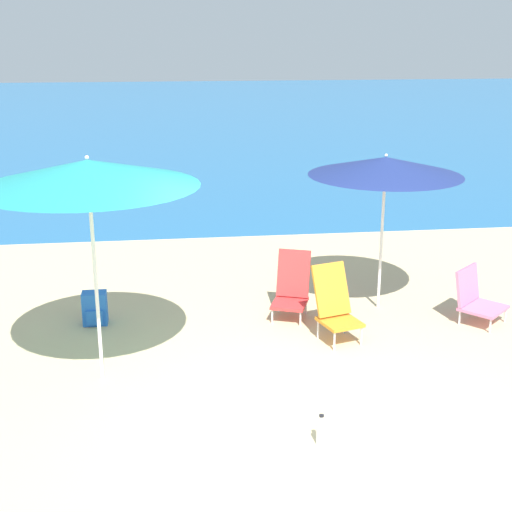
{
  "coord_description": "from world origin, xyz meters",
  "views": [
    {
      "loc": [
        -1.21,
        -5.49,
        3.38
      ],
      "look_at": [
        -0.25,
        1.96,
        1.0
      ],
      "focal_mm": 50.0,
      "sensor_mm": 36.0,
      "label": 1
    }
  ],
  "objects_px": {
    "beach_umbrella_navy": "(386,166)",
    "beach_chair_pink": "(476,297)",
    "beach_umbrella_teal": "(88,173)",
    "backpack_blue": "(95,309)",
    "beach_chair_red": "(292,287)",
    "beach_chair_orange": "(335,304)",
    "water_bottle": "(321,432)"
  },
  "relations": [
    {
      "from": "backpack_blue",
      "to": "beach_umbrella_navy",
      "type": "bearing_deg",
      "value": 1.47
    },
    {
      "from": "beach_umbrella_navy",
      "to": "beach_chair_red",
      "type": "distance_m",
      "value": 1.85
    },
    {
      "from": "beach_chair_orange",
      "to": "water_bottle",
      "type": "bearing_deg",
      "value": -123.05
    },
    {
      "from": "beach_umbrella_teal",
      "to": "beach_chair_orange",
      "type": "bearing_deg",
      "value": 15.13
    },
    {
      "from": "beach_umbrella_teal",
      "to": "beach_chair_orange",
      "type": "relative_size",
      "value": 2.69
    },
    {
      "from": "beach_umbrella_teal",
      "to": "beach_chair_orange",
      "type": "xyz_separation_m",
      "value": [
        2.57,
        0.69,
        -1.7
      ]
    },
    {
      "from": "beach_chair_orange",
      "to": "water_bottle",
      "type": "relative_size",
      "value": 3.03
    },
    {
      "from": "beach_umbrella_teal",
      "to": "backpack_blue",
      "type": "relative_size",
      "value": 5.66
    },
    {
      "from": "beach_umbrella_navy",
      "to": "beach_chair_pink",
      "type": "height_order",
      "value": "beach_umbrella_navy"
    },
    {
      "from": "beach_chair_pink",
      "to": "beach_chair_red",
      "type": "bearing_deg",
      "value": 126.17
    },
    {
      "from": "water_bottle",
      "to": "backpack_blue",
      "type": "bearing_deg",
      "value": 126.2
    },
    {
      "from": "beach_umbrella_teal",
      "to": "beach_chair_pink",
      "type": "relative_size",
      "value": 3.18
    },
    {
      "from": "beach_chair_pink",
      "to": "water_bottle",
      "type": "bearing_deg",
      "value": -176.52
    },
    {
      "from": "beach_chair_orange",
      "to": "beach_chair_red",
      "type": "distance_m",
      "value": 0.83
    },
    {
      "from": "beach_umbrella_navy",
      "to": "backpack_blue",
      "type": "xyz_separation_m",
      "value": [
        -3.54,
        -0.09,
        -1.62
      ]
    },
    {
      "from": "beach_chair_red",
      "to": "backpack_blue",
      "type": "bearing_deg",
      "value": -159.62
    },
    {
      "from": "backpack_blue",
      "to": "beach_chair_orange",
      "type": "bearing_deg",
      "value": -15.51
    },
    {
      "from": "beach_chair_orange",
      "to": "water_bottle",
      "type": "distance_m",
      "value": 2.26
    },
    {
      "from": "beach_umbrella_navy",
      "to": "beach_chair_red",
      "type": "height_order",
      "value": "beach_umbrella_navy"
    },
    {
      "from": "beach_chair_red",
      "to": "beach_chair_pink",
      "type": "bearing_deg",
      "value": 8.47
    },
    {
      "from": "beach_chair_pink",
      "to": "beach_chair_orange",
      "type": "xyz_separation_m",
      "value": [
        -1.81,
        -0.27,
        0.11
      ]
    },
    {
      "from": "beach_chair_pink",
      "to": "beach_chair_red",
      "type": "xyz_separation_m",
      "value": [
        -2.17,
        0.48,
        0.06
      ]
    },
    {
      "from": "beach_umbrella_teal",
      "to": "beach_chair_orange",
      "type": "height_order",
      "value": "beach_umbrella_teal"
    },
    {
      "from": "beach_umbrella_navy",
      "to": "beach_chair_orange",
      "type": "height_order",
      "value": "beach_umbrella_navy"
    },
    {
      "from": "beach_umbrella_navy",
      "to": "beach_chair_orange",
      "type": "bearing_deg",
      "value": -132.31
    },
    {
      "from": "beach_chair_orange",
      "to": "water_bottle",
      "type": "height_order",
      "value": "beach_chair_orange"
    },
    {
      "from": "beach_chair_pink",
      "to": "water_bottle",
      "type": "relative_size",
      "value": 2.57
    },
    {
      "from": "beach_umbrella_teal",
      "to": "backpack_blue",
      "type": "bearing_deg",
      "value": 97.43
    },
    {
      "from": "beach_umbrella_teal",
      "to": "water_bottle",
      "type": "height_order",
      "value": "beach_umbrella_teal"
    },
    {
      "from": "beach_umbrella_teal",
      "to": "beach_chair_red",
      "type": "distance_m",
      "value": 3.16
    },
    {
      "from": "beach_umbrella_navy",
      "to": "beach_chair_pink",
      "type": "relative_size",
      "value": 2.75
    },
    {
      "from": "beach_umbrella_navy",
      "to": "beach_chair_red",
      "type": "relative_size",
      "value": 2.46
    }
  ]
}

